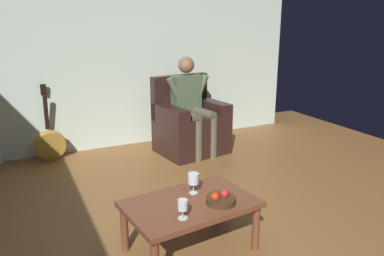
{
  "coord_description": "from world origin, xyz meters",
  "views": [
    {
      "loc": [
        1.23,
        2.0,
        1.74
      ],
      "look_at": [
        -0.43,
        -1.43,
        0.65
      ],
      "focal_mm": 35.57,
      "sensor_mm": 36.0,
      "label": 1
    }
  ],
  "objects_px": {
    "person_seated": "(192,102)",
    "wine_glass_far": "(183,206)",
    "guitar": "(50,143)",
    "fruit_bowl": "(221,199)",
    "coffee_table": "(190,209)",
    "armchair": "(190,126)",
    "wine_glass_near": "(193,180)"
  },
  "relations": [
    {
      "from": "guitar",
      "to": "person_seated",
      "type": "bearing_deg",
      "value": 162.82
    },
    {
      "from": "coffee_table",
      "to": "wine_glass_far",
      "type": "distance_m",
      "value": 0.3
    },
    {
      "from": "armchair",
      "to": "fruit_bowl",
      "type": "bearing_deg",
      "value": 62.31
    },
    {
      "from": "coffee_table",
      "to": "fruit_bowl",
      "type": "height_order",
      "value": "fruit_bowl"
    },
    {
      "from": "person_seated",
      "to": "wine_glass_far",
      "type": "bearing_deg",
      "value": 54.98
    },
    {
      "from": "wine_glass_near",
      "to": "person_seated",
      "type": "bearing_deg",
      "value": -115.46
    },
    {
      "from": "wine_glass_near",
      "to": "wine_glass_far",
      "type": "relative_size",
      "value": 1.19
    },
    {
      "from": "armchair",
      "to": "wine_glass_far",
      "type": "distance_m",
      "value": 2.57
    },
    {
      "from": "armchair",
      "to": "wine_glass_far",
      "type": "xyz_separation_m",
      "value": [
        1.15,
        2.29,
        0.14
      ]
    },
    {
      "from": "wine_glass_far",
      "to": "fruit_bowl",
      "type": "distance_m",
      "value": 0.36
    },
    {
      "from": "guitar",
      "to": "fruit_bowl",
      "type": "distance_m",
      "value": 2.88
    },
    {
      "from": "person_seated",
      "to": "wine_glass_near",
      "type": "bearing_deg",
      "value": 56.75
    },
    {
      "from": "person_seated",
      "to": "armchair",
      "type": "bearing_deg",
      "value": -90.0
    },
    {
      "from": "person_seated",
      "to": "wine_glass_far",
      "type": "xyz_separation_m",
      "value": [
        1.16,
        2.25,
        -0.19
      ]
    },
    {
      "from": "person_seated",
      "to": "fruit_bowl",
      "type": "xyz_separation_m",
      "value": [
        0.81,
        2.17,
        -0.25
      ]
    },
    {
      "from": "person_seated",
      "to": "wine_glass_near",
      "type": "distance_m",
      "value": 2.13
    },
    {
      "from": "person_seated",
      "to": "coffee_table",
      "type": "relative_size",
      "value": 1.23
    },
    {
      "from": "guitar",
      "to": "wine_glass_far",
      "type": "distance_m",
      "value": 2.87
    },
    {
      "from": "coffee_table",
      "to": "fruit_bowl",
      "type": "distance_m",
      "value": 0.25
    },
    {
      "from": "wine_glass_near",
      "to": "guitar",
      "type": "bearing_deg",
      "value": -71.18
    },
    {
      "from": "wine_glass_near",
      "to": "fruit_bowl",
      "type": "relative_size",
      "value": 0.75
    },
    {
      "from": "person_seated",
      "to": "coffee_table",
      "type": "xyz_separation_m",
      "value": [
        1.0,
        2.05,
        -0.34
      ]
    },
    {
      "from": "person_seated",
      "to": "guitar",
      "type": "bearing_deg",
      "value": -24.97
    },
    {
      "from": "armchair",
      "to": "wine_glass_near",
      "type": "bearing_deg",
      "value": 57.42
    },
    {
      "from": "armchair",
      "to": "guitar",
      "type": "distance_m",
      "value": 1.82
    },
    {
      "from": "person_seated",
      "to": "coffee_table",
      "type": "height_order",
      "value": "person_seated"
    },
    {
      "from": "coffee_table",
      "to": "fruit_bowl",
      "type": "xyz_separation_m",
      "value": [
        -0.2,
        0.12,
        0.09
      ]
    },
    {
      "from": "wine_glass_near",
      "to": "wine_glass_far",
      "type": "xyz_separation_m",
      "value": [
        0.24,
        0.33,
        -0.02
      ]
    },
    {
      "from": "armchair",
      "to": "guitar",
      "type": "bearing_deg",
      "value": -23.67
    },
    {
      "from": "armchair",
      "to": "person_seated",
      "type": "relative_size",
      "value": 0.8
    },
    {
      "from": "person_seated",
      "to": "coffee_table",
      "type": "distance_m",
      "value": 2.3
    },
    {
      "from": "wine_glass_near",
      "to": "wine_glass_far",
      "type": "distance_m",
      "value": 0.41
    }
  ]
}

